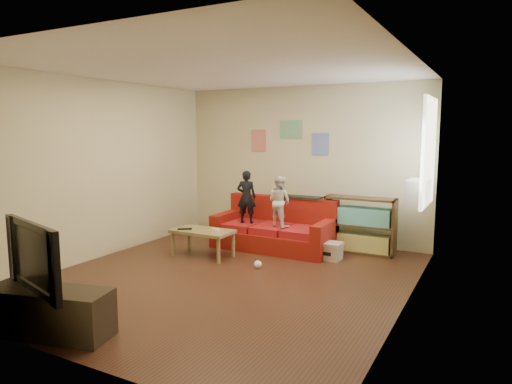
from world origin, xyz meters
The scene contains 17 objects.
room_shell centered at (0.00, 0.00, 1.35)m, with size 4.52×5.02×2.72m.
sofa centered at (-0.12, 1.69, 0.29)m, with size 1.95×0.90×0.86m.
child_a centered at (-0.57, 1.53, 0.85)m, with size 0.32×0.21×0.87m, color black.
child_b centered at (0.03, 1.53, 0.81)m, with size 0.39×0.31×0.81m, color beige.
coffee_table centered at (-0.88, 0.70, 0.36)m, with size 0.93×0.51×0.42m.
remote centered at (-1.13, 0.58, 0.43)m, with size 0.22×0.05×0.02m, color black.
game_controller centered at (-0.68, 0.75, 0.43)m, with size 0.14×0.04×0.03m, color white.
bookshelf centered at (1.18, 2.09, 0.40)m, with size 1.11×0.33×0.89m.
window centered at (2.22, 1.65, 1.64)m, with size 0.04×1.08×1.48m, color white.
ac_unit centered at (2.10, 1.65, 1.08)m, with size 0.28×0.55×0.35m, color #B7B2A3.
artwork_left centered at (-0.85, 2.48, 1.75)m, with size 0.30×0.01×0.40m, color #D87266.
artwork_center centered at (-0.20, 2.48, 1.95)m, with size 0.42×0.01×0.32m, color #72B27F.
artwork_right centered at (0.35, 2.48, 1.70)m, with size 0.30×0.01×0.38m, color #727FCC.
file_box centered at (0.89, 1.46, 0.14)m, with size 0.39×0.29×0.27m.
tv_stand centered at (-0.60, -2.25, 0.23)m, with size 1.21×0.40×0.46m, color #2E251B.
television centered at (-0.60, -2.25, 0.78)m, with size 1.14×0.15×0.66m, color black.
tissue centered at (0.16, 0.55, 0.06)m, with size 0.11×0.11×0.11m, color white.
Camera 1 is at (3.08, -4.96, 1.93)m, focal length 32.00 mm.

